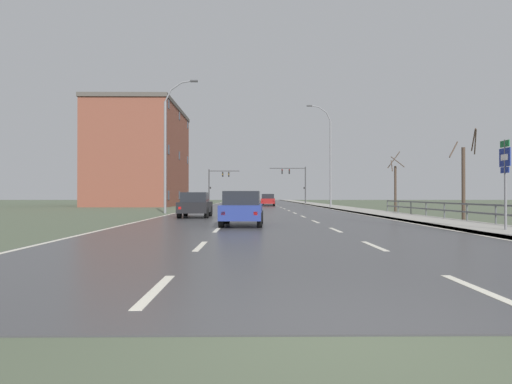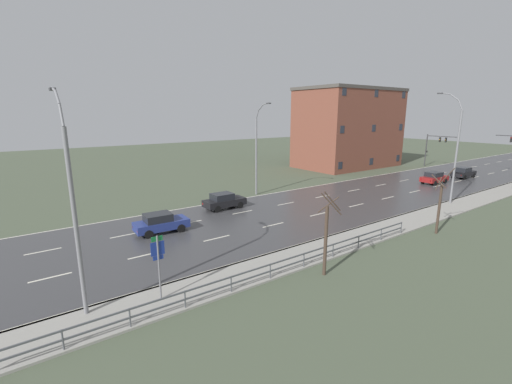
% 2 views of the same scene
% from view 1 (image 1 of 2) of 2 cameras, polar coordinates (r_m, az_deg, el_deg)
% --- Properties ---
extents(ground_plane, '(160.00, 160.00, 0.12)m').
position_cam_1_polar(ground_plane, '(52.27, 0.51, -2.03)').
color(ground_plane, '#4C5642').
extents(road_asphalt_strip, '(14.00, 120.00, 0.03)m').
position_cam_1_polar(road_asphalt_strip, '(64.26, 0.31, -1.67)').
color(road_asphalt_strip, '#3D3D3F').
rests_on(road_asphalt_strip, ground).
extents(sidewalk_right, '(3.00, 120.00, 0.12)m').
position_cam_1_polar(sidewalk_right, '(64.94, 7.77, -1.61)').
color(sidewalk_right, gray).
rests_on(sidewalk_right, ground).
extents(guardrail, '(0.07, 25.67, 1.00)m').
position_cam_1_polar(guardrail, '(24.21, 25.98, -2.01)').
color(guardrail, '#515459').
rests_on(guardrail, ground).
extents(street_lamp_midground, '(2.69, 0.24, 11.22)m').
position_cam_1_polar(street_lamp_midground, '(47.88, 9.58, 4.46)').
color(street_lamp_midground, slate).
rests_on(street_lamp_midground, ground).
extents(street_lamp_left_bank, '(2.58, 0.24, 10.26)m').
position_cam_1_polar(street_lamp_left_bank, '(34.04, -11.55, 5.68)').
color(street_lamp_left_bank, slate).
rests_on(street_lamp_left_bank, ground).
extents(highway_sign, '(0.09, 0.68, 3.44)m').
position_cam_1_polar(highway_sign, '(18.45, 29.92, 2.17)').
color(highway_sign, slate).
rests_on(highway_sign, ground).
extents(traffic_signal_right, '(6.02, 0.36, 6.13)m').
position_cam_1_polar(traffic_signal_right, '(72.06, 5.31, 1.85)').
color(traffic_signal_right, '#38383A').
rests_on(traffic_signal_right, ground).
extents(traffic_signal_left, '(5.01, 0.36, 5.59)m').
position_cam_1_polar(traffic_signal_left, '(70.45, -5.16, 1.58)').
color(traffic_signal_left, '#38383A').
rests_on(traffic_signal_left, ground).
extents(car_near_left, '(1.90, 4.13, 1.57)m').
position_cam_1_polar(car_near_left, '(63.63, 1.64, -0.96)').
color(car_near_left, black).
rests_on(car_near_left, ground).
extents(car_far_left, '(1.95, 4.16, 1.57)m').
position_cam_1_polar(car_far_left, '(56.18, 1.57, -1.03)').
color(car_far_left, maroon).
rests_on(car_far_left, ground).
extents(car_distant, '(1.85, 4.11, 1.57)m').
position_cam_1_polar(car_distant, '(27.33, -7.96, -1.65)').
color(car_distant, black).
rests_on(car_distant, ground).
extents(car_far_right, '(1.97, 4.17, 1.57)m').
position_cam_1_polar(car_far_right, '(19.57, -1.82, -2.14)').
color(car_far_right, navy).
rests_on(car_far_right, ground).
extents(brick_building, '(10.47, 17.93, 13.30)m').
position_cam_1_polar(brick_building, '(60.98, -14.82, 4.53)').
color(brick_building, brown).
rests_on(brick_building, ground).
extents(bare_tree_near, '(1.63, 1.74, 5.14)m').
position_cam_1_polar(bare_tree_near, '(27.46, 25.65, 1.61)').
color(bare_tree_near, '#423328').
rests_on(bare_tree_near, ground).
extents(bare_tree_mid, '(1.19, 1.21, 5.20)m').
position_cam_1_polar(bare_tree_mid, '(38.94, 17.83, 0.81)').
color(bare_tree_mid, '#423328').
rests_on(bare_tree_mid, ground).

